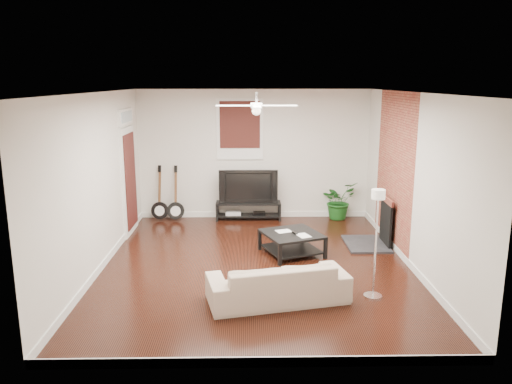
% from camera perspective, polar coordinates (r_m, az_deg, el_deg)
% --- Properties ---
extents(room, '(5.01, 6.01, 2.81)m').
position_cam_1_polar(room, '(7.93, 0.05, 1.13)').
color(room, black).
rests_on(room, ground).
extents(brick_accent, '(0.02, 2.20, 2.80)m').
position_cam_1_polar(brick_accent, '(9.29, 15.48, 2.38)').
color(brick_accent, brown).
rests_on(brick_accent, floor).
extents(fireplace, '(0.80, 1.10, 0.92)m').
position_cam_1_polar(fireplace, '(9.42, 13.46, -3.25)').
color(fireplace, black).
rests_on(fireplace, floor).
extents(window_back, '(1.00, 0.06, 1.30)m').
position_cam_1_polar(window_back, '(10.79, -1.85, 7.15)').
color(window_back, '#33130E').
rests_on(window_back, wall_back).
extents(door_left, '(0.08, 1.00, 2.50)m').
position_cam_1_polar(door_left, '(10.09, -14.28, 2.37)').
color(door_left, white).
rests_on(door_left, wall_left).
extents(tv_stand, '(1.40, 0.37, 0.39)m').
position_cam_1_polar(tv_stand, '(10.91, -0.87, -2.15)').
color(tv_stand, black).
rests_on(tv_stand, floor).
extents(tv, '(1.26, 0.16, 0.72)m').
position_cam_1_polar(tv, '(10.80, -0.88, 0.75)').
color(tv, black).
rests_on(tv, tv_stand).
extents(coffee_table, '(1.18, 1.18, 0.38)m').
position_cam_1_polar(coffee_table, '(8.80, 4.09, -5.88)').
color(coffee_table, black).
rests_on(coffee_table, floor).
extents(sofa, '(2.03, 1.15, 0.56)m').
position_cam_1_polar(sofa, '(6.97, 2.50, -10.20)').
color(sofa, tan).
rests_on(sofa, floor).
extents(floor_lamp, '(0.31, 0.31, 1.56)m').
position_cam_1_polar(floor_lamp, '(7.09, 13.49, -5.81)').
color(floor_lamp, silver).
rests_on(floor_lamp, floor).
extents(potted_plant, '(0.97, 0.95, 0.82)m').
position_cam_1_polar(potted_plant, '(11.07, 9.39, -0.95)').
color(potted_plant, '#175319').
rests_on(potted_plant, floor).
extents(guitar_left, '(0.40, 0.31, 1.21)m').
position_cam_1_polar(guitar_left, '(10.95, -11.01, -0.14)').
color(guitar_left, black).
rests_on(guitar_left, floor).
extents(guitar_right, '(0.38, 0.27, 1.21)m').
position_cam_1_polar(guitar_right, '(10.86, -9.21, -0.16)').
color(guitar_right, black).
rests_on(guitar_right, floor).
extents(ceiling_fan, '(1.24, 1.24, 0.32)m').
position_cam_1_polar(ceiling_fan, '(7.78, 0.05, 9.83)').
color(ceiling_fan, white).
rests_on(ceiling_fan, ceiling).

